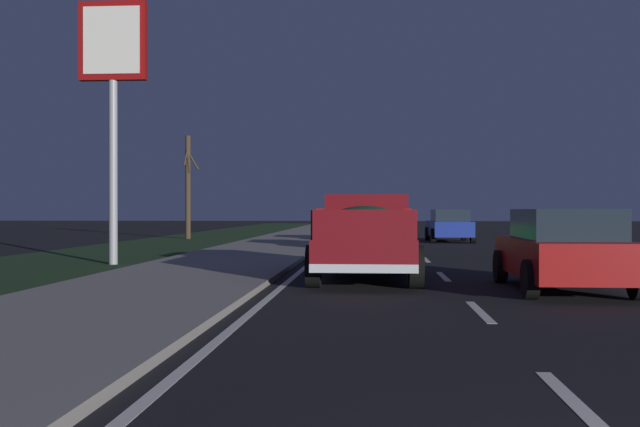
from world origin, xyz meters
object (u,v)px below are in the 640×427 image
sedan_blue (449,225)px  gas_price_sign (113,66)px  sedan_green (366,230)px  pickup_truck (366,235)px  bare_tree_far (188,184)px  sedan_red (563,249)px  street_light_near (9,37)px  sedan_tan (374,226)px

sedan_blue → gas_price_sign: (-15.58, 10.85, 4.75)m
sedan_green → gas_price_sign: 11.42m
sedan_green → gas_price_sign: size_ratio=0.61×
pickup_truck → bare_tree_far: (22.28, 9.58, 1.88)m
sedan_red → street_light_near: bearing=101.7°
gas_price_sign → street_light_near: (-8.04, -1.04, -1.06)m
street_light_near → sedan_green: bearing=-20.7°
sedan_tan → sedan_blue: (1.39, -3.57, 0.00)m
sedan_green → bare_tree_far: (10.64, 9.47, 2.08)m
pickup_truck → street_light_near: (-4.08, 6.05, 3.49)m
sedan_blue → gas_price_sign: size_ratio=0.60×
sedan_green → sedan_tan: size_ratio=1.00×
pickup_truck → gas_price_sign: (3.96, 7.09, 4.55)m
pickup_truck → sedan_green: (11.64, 0.11, -0.20)m
sedan_tan → bare_tree_far: (4.13, 9.76, 2.08)m
sedan_tan → street_light_near: 23.38m
pickup_truck → sedan_green: 11.65m
sedan_tan → gas_price_sign: (-14.19, 7.28, 4.75)m
pickup_truck → sedan_blue: pickup_truck is taller
sedan_green → gas_price_sign: gas_price_sign is taller
pickup_truck → sedan_red: bearing=-118.9°
sedan_green → sedan_tan: same height
bare_tree_far → sedan_red: bearing=-151.3°
sedan_tan → sedan_green: bearing=177.4°
sedan_green → sedan_tan: (6.50, -0.29, 0.00)m
sedan_tan → street_light_near: (-22.23, 6.24, 3.69)m
sedan_tan → gas_price_sign: size_ratio=0.60×
sedan_green → sedan_blue: bearing=-26.1°
sedan_green → street_light_near: (-15.73, 5.94, 3.69)m
gas_price_sign → street_light_near: size_ratio=1.00×
sedan_green → sedan_blue: (7.90, -3.86, 0.00)m
sedan_green → sedan_tan: bearing=-2.6°
sedan_tan → street_light_near: bearing=164.3°
sedan_blue → bare_tree_far: (2.74, 13.33, 2.08)m
sedan_blue → sedan_green: bearing=153.9°
sedan_green → gas_price_sign: bearing=137.7°
sedan_green → gas_price_sign: (-7.69, 6.98, 4.75)m
sedan_red → sedan_tan: size_ratio=1.00×
sedan_green → sedan_red: same height
gas_price_sign → bare_tree_far: 18.68m
sedan_red → gas_price_sign: gas_price_sign is taller
sedan_tan → gas_price_sign: bearing=152.8°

